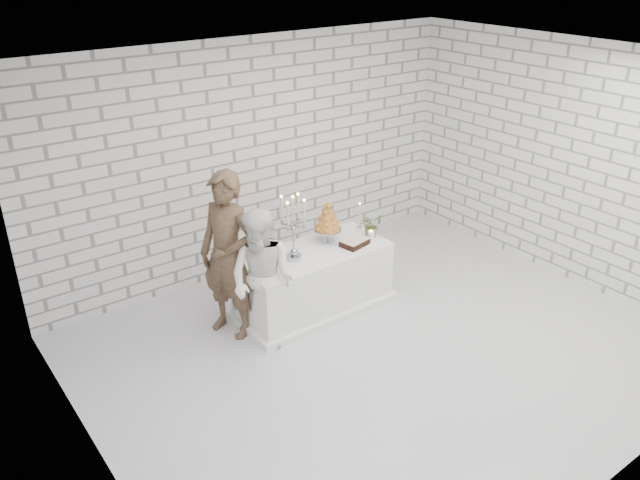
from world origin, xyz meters
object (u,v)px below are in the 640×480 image
(cake_table, at_px, (314,280))
(bride, at_px, (263,280))
(groom, at_px, (228,256))
(candelabra, at_px, (293,228))
(croquembouche, at_px, (328,222))

(cake_table, height_order, bride, bride)
(groom, xyz_separation_m, candelabra, (0.74, -0.16, 0.19))
(groom, relative_size, candelabra, 2.46)
(groom, xyz_separation_m, bride, (0.17, -0.42, -0.17))
(cake_table, height_order, groom, groom)
(candelabra, bearing_deg, groom, 167.51)
(bride, bearing_deg, cake_table, 82.51)
(groom, distance_m, bride, 0.48)
(cake_table, distance_m, groom, 1.19)
(groom, height_order, candelabra, groom)
(candelabra, bearing_deg, bride, -156.24)
(cake_table, xyz_separation_m, groom, (-1.03, 0.15, 0.57))
(bride, distance_m, croquembouche, 1.24)
(groom, distance_m, candelabra, 0.78)
(bride, bearing_deg, croquembouche, 83.64)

